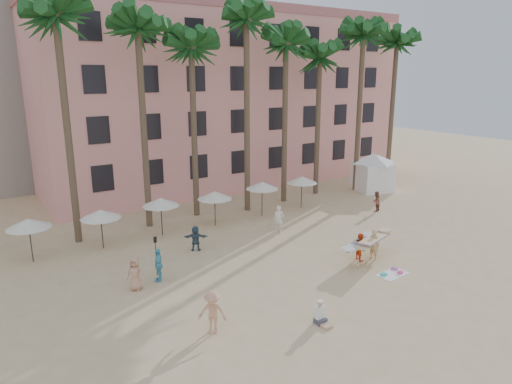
{
  "coord_description": "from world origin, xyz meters",
  "views": [
    {
      "loc": [
        -15.71,
        -15.2,
        10.59
      ],
      "look_at": [
        -1.76,
        6.0,
        4.0
      ],
      "focal_mm": 32.0,
      "sensor_mm": 36.0,
      "label": 1
    }
  ],
  "objects": [
    {
      "name": "beachgoers",
      "position": [
        -3.69,
        5.55,
        0.88
      ],
      "size": [
        21.47,
        10.0,
        1.93
      ],
      "color": "tan",
      "rests_on": "ground"
    },
    {
      "name": "carrier_yellow",
      "position": [
        3.88,
        1.95,
        1.03
      ],
      "size": [
        3.45,
        2.01,
        1.82
      ],
      "color": "tan",
      "rests_on": "ground"
    },
    {
      "name": "umbrella_row",
      "position": [
        -3.0,
        12.5,
        2.33
      ],
      "size": [
        22.5,
        2.7,
        2.73
      ],
      "color": "#332B23",
      "rests_on": "ground"
    },
    {
      "name": "cabana",
      "position": [
        16.12,
        13.42,
        2.07
      ],
      "size": [
        5.5,
        5.5,
        3.5
      ],
      "color": "white",
      "rests_on": "ground"
    },
    {
      "name": "carrier_white",
      "position": [
        3.11,
        2.32,
        0.88
      ],
      "size": [
        3.15,
        1.66,
        1.62
      ],
      "color": "#EE5119",
      "rests_on": "ground"
    },
    {
      "name": "paddle",
      "position": [
        -7.66,
        6.79,
        1.41
      ],
      "size": [
        0.18,
        0.04,
        2.23
      ],
      "color": "black",
      "rests_on": "ground"
    },
    {
      "name": "ground",
      "position": [
        0.0,
        0.0,
        0.0
      ],
      "size": [
        120.0,
        120.0,
        0.0
      ],
      "primitive_type": "plane",
      "color": "#D1B789",
      "rests_on": "ground"
    },
    {
      "name": "beach_towel",
      "position": [
        3.16,
        -0.11,
        0.03
      ],
      "size": [
        1.88,
        1.15,
        0.14
      ],
      "color": "white",
      "rests_on": "ground"
    },
    {
      "name": "seated_man",
      "position": [
        -3.53,
        -1.84,
        0.37
      ],
      "size": [
        0.47,
        0.82,
        1.06
      ],
      "color": "#3F3F4C",
      "rests_on": "ground"
    },
    {
      "name": "palm_row",
      "position": [
        0.51,
        15.0,
        12.97
      ],
      "size": [
        44.4,
        5.4,
        16.3
      ],
      "color": "brown",
      "rests_on": "ground"
    },
    {
      "name": "pink_hotel",
      "position": [
        7.0,
        26.0,
        8.0
      ],
      "size": [
        35.0,
        14.0,
        16.0
      ],
      "primitive_type": "cube",
      "color": "pink",
      "rests_on": "ground"
    }
  ]
}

